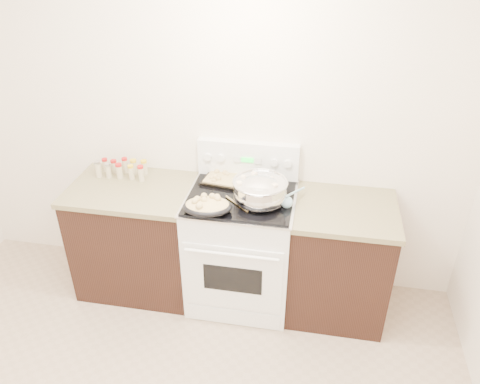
# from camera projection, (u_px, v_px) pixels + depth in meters

# --- Properties ---
(room_shell) EXTENTS (4.10, 3.60, 2.75)m
(room_shell) POSITION_uv_depth(u_px,v_px,m) (86.00, 206.00, 1.79)
(room_shell) COLOR white
(room_shell) RESTS_ON ground
(counter_left) EXTENTS (0.93, 0.67, 0.92)m
(counter_left) POSITION_uv_depth(u_px,v_px,m) (138.00, 237.00, 3.70)
(counter_left) COLOR black
(counter_left) RESTS_ON ground
(counter_right) EXTENTS (0.73, 0.67, 0.92)m
(counter_right) POSITION_uv_depth(u_px,v_px,m) (338.00, 259.00, 3.46)
(counter_right) COLOR black
(counter_right) RESTS_ON ground
(kitchen_range) EXTENTS (0.78, 0.73, 1.22)m
(kitchen_range) POSITION_uv_depth(u_px,v_px,m) (241.00, 246.00, 3.56)
(kitchen_range) COLOR white
(kitchen_range) RESTS_ON ground
(mixing_bowl) EXTENTS (0.48, 0.48, 0.22)m
(mixing_bowl) POSITION_uv_depth(u_px,v_px,m) (260.00, 192.00, 3.19)
(mixing_bowl) COLOR silver
(mixing_bowl) RESTS_ON kitchen_range
(roasting_pan) EXTENTS (0.37, 0.28, 0.11)m
(roasting_pan) POSITION_uv_depth(u_px,v_px,m) (207.00, 205.00, 3.12)
(roasting_pan) COLOR black
(roasting_pan) RESTS_ON kitchen_range
(baking_sheet) EXTENTS (0.42, 0.32, 0.06)m
(baking_sheet) POSITION_uv_depth(u_px,v_px,m) (228.00, 179.00, 3.49)
(baking_sheet) COLOR black
(baking_sheet) RESTS_ON kitchen_range
(wooden_spoon) EXTENTS (0.20, 0.18, 0.04)m
(wooden_spoon) POSITION_uv_depth(u_px,v_px,m) (228.00, 206.00, 3.18)
(wooden_spoon) COLOR #A8894D
(wooden_spoon) RESTS_ON kitchen_range
(blue_ladle) EXTENTS (0.15, 0.27, 0.10)m
(blue_ladle) POSITION_uv_depth(u_px,v_px,m) (288.00, 201.00, 3.19)
(blue_ladle) COLOR #90C0D7
(blue_ladle) RESTS_ON kitchen_range
(spice_jars) EXTENTS (0.39, 0.15, 0.13)m
(spice_jars) POSITION_uv_depth(u_px,v_px,m) (122.00, 169.00, 3.59)
(spice_jars) COLOR #BFB28C
(spice_jars) RESTS_ON counter_left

